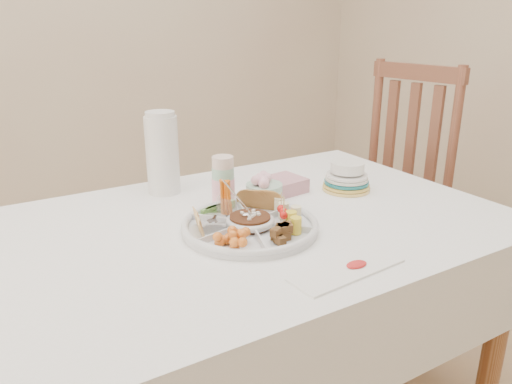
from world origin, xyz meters
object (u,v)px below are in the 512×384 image
chair (379,201)px  dining_table (251,328)px  party_tray (250,224)px  plate_stack (347,175)px  thermos (162,152)px

chair → dining_table: bearing=-169.5°
chair → party_tray: 0.94m
plate_stack → chair: bearing=28.9°
thermos → plate_stack: 0.64m
dining_table → chair: chair is taller
chair → thermos: (-0.93, 0.10, 0.32)m
dining_table → party_tray: (-0.04, -0.07, 0.40)m
plate_stack → thermos: bearing=150.9°
party_tray → plate_stack: (0.47, 0.13, 0.03)m
dining_table → chair: 0.87m
chair → party_tray: size_ratio=3.04×
thermos → plate_stack: bearing=-29.1°
dining_table → thermos: thermos is taller
party_tray → thermos: thermos is taller
dining_table → plate_stack: bearing=8.6°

